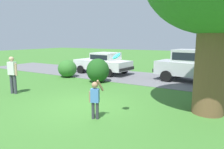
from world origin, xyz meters
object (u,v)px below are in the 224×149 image
Objects in this scene: parked_sedan at (103,62)px; frisbee at (116,56)px; parked_suv at (196,64)px; child_thrower at (95,97)px; adult_onlooker at (13,73)px.

parked_sedan is 8.86m from frisbee.
parked_suv is 7.85m from child_thrower.
adult_onlooker is at bearing -94.00° from parked_sedan.
adult_onlooker is (-6.85, -7.06, -0.09)m from parked_suv.
frisbee reaches higher than adult_onlooker.
child_thrower is 5.13m from adult_onlooker.
frisbee is 0.18× the size of adult_onlooker.
parked_suv is (6.36, 0.14, 0.23)m from parked_sedan.
parked_sedan is 6.37m from parked_suv.
parked_suv reaches higher than parked_sedan.
child_thrower is at bearing -6.60° from adult_onlooker.
parked_sedan is 3.54× the size of child_thrower.
adult_onlooker reaches higher than child_thrower.
parked_sedan is 8.81m from child_thrower.
parked_sedan is 14.32× the size of frisbee.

